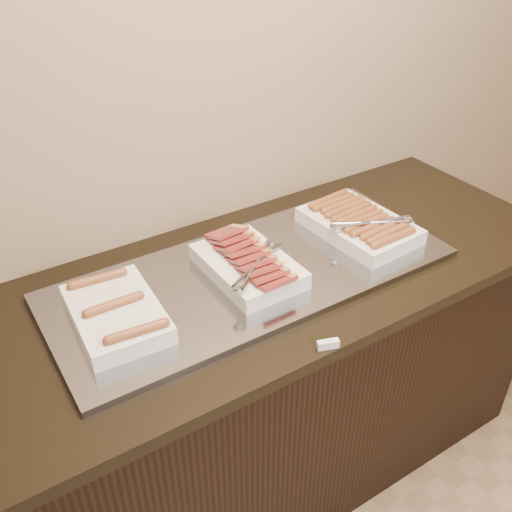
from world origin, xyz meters
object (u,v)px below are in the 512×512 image
Objects in this scene: dish_left at (116,313)px; dish_center at (248,264)px; counter at (254,383)px; dish_right at (360,224)px; warming_tray at (253,274)px.

dish_center is (0.40, -0.00, 0.01)m from dish_left.
counter is 6.23× the size of dish_left.
dish_left is (-0.42, 0.00, 0.50)m from counter.
dish_center is at bearing -167.40° from counter.
warming_tray is at bearing 175.93° from dish_right.
counter is at bearing 0.00° from warming_tray.
dish_right reaches higher than dish_left.
counter is at bearing 3.37° from dish_left.
warming_tray is 0.42m from dish_left.
dish_center is at bearing 176.57° from dish_right.
dish_right is at bearing -0.52° from counter.
warming_tray is 0.05m from dish_center.
counter is at bearing 175.93° from dish_right.
warming_tray is 3.63× the size of dish_left.
dish_center reaches higher than dish_right.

